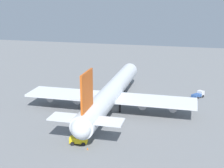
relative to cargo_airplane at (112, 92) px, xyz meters
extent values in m
plane|color=slate|center=(0.32, 0.00, -5.87)|extent=(277.90, 277.90, 0.00)
cylinder|color=silver|center=(0.32, 0.00, 0.10)|extent=(63.62, 6.40, 6.40)
sphere|color=silver|center=(32.14, 0.00, 0.10)|extent=(6.27, 6.27, 6.27)
sphere|color=silver|center=(-31.49, 0.00, 0.10)|extent=(5.44, 5.44, 5.44)
cube|color=#D85919|center=(-26.40, 0.00, 8.42)|extent=(8.91, 0.50, 10.23)
cube|color=silver|center=(-27.67, -5.10, 1.06)|extent=(5.73, 9.59, 0.36)
cube|color=silver|center=(-27.67, 5.10, 1.06)|extent=(5.73, 9.59, 0.36)
cube|color=silver|center=(-2.86, -15.18, -0.86)|extent=(10.82, 26.53, 0.70)
cube|color=silver|center=(-2.86, 15.18, -0.86)|extent=(10.82, 26.53, 0.70)
cylinder|color=gray|center=(-1.86, -11.20, -2.55)|extent=(5.12, 2.69, 2.69)
cylinder|color=gray|center=(-1.86, -21.02, -2.55)|extent=(5.12, 2.69, 2.69)
cylinder|color=gray|center=(-1.86, 11.20, -2.55)|extent=(5.12, 2.69, 2.69)
cylinder|color=gray|center=(-1.86, 21.02, -2.55)|extent=(5.12, 2.69, 2.69)
cylinder|color=black|center=(20.68, 0.00, -4.48)|extent=(0.70, 0.70, 2.78)
cylinder|color=black|center=(-2.86, -3.52, -4.48)|extent=(0.70, 0.70, 2.78)
cylinder|color=black|center=(-2.86, 3.52, -4.48)|extent=(0.70, 0.70, 2.78)
cube|color=silver|center=(21.05, -30.05, -4.45)|extent=(2.76, 2.86, 1.87)
cube|color=#2D5193|center=(18.93, -28.45, -4.88)|extent=(4.21, 3.96, 1.00)
cylinder|color=black|center=(20.20, -30.94, -5.38)|extent=(0.95, 0.81, 0.98)
cylinder|color=black|center=(21.68, -28.98, -5.38)|extent=(0.95, 0.81, 0.98)
cylinder|color=black|center=(17.58, -28.96, -5.38)|extent=(0.95, 0.81, 0.98)
cylinder|color=black|center=(19.05, -27.00, -5.38)|extent=(0.95, 0.81, 0.98)
cube|color=yellow|center=(-28.86, 3.44, -4.57)|extent=(1.96, 1.78, 1.58)
cube|color=yellow|center=(-28.54, 1.11, -4.66)|extent=(2.17, 3.35, 1.39)
cylinder|color=black|center=(-27.88, 3.45, -5.35)|extent=(0.42, 1.06, 1.03)
cylinder|color=black|center=(-29.80, 3.19, -5.35)|extent=(0.42, 1.06, 1.03)
cylinder|color=black|center=(-27.49, 0.57, -5.35)|extent=(0.42, 1.06, 1.03)
cylinder|color=black|center=(-29.42, 0.31, -5.35)|extent=(0.42, 1.06, 1.03)
cone|color=orange|center=(31.59, -0.02, -5.45)|extent=(0.59, 0.59, 0.84)
cone|color=orange|center=(-30.94, -1.36, -5.58)|extent=(0.40, 0.40, 0.58)
camera|label=1|loc=(-101.92, -25.58, 33.01)|focal=51.73mm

